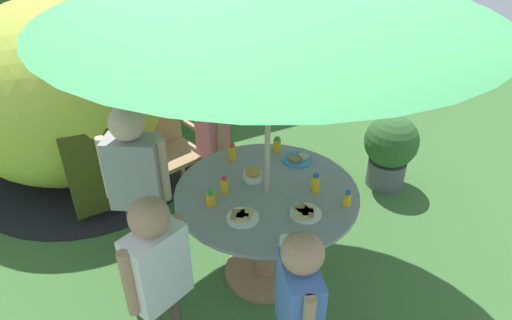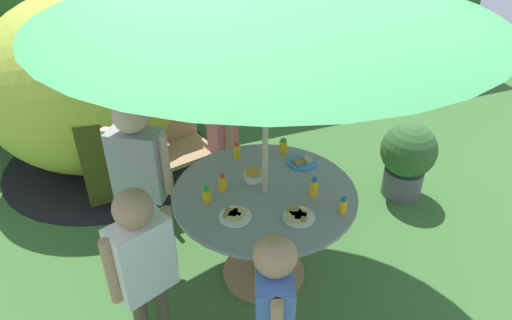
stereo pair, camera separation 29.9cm
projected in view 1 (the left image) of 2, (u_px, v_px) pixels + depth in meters
name	position (u px, v px, depth m)	size (l,w,h in m)	color
ground_plane	(265.00, 273.00, 3.40)	(10.00, 10.00, 0.02)	#3D6B33
hedge_backdrop	(129.00, 28.00, 5.21)	(9.00, 0.70, 1.97)	#285623
garden_table	(266.00, 217.00, 3.11)	(1.20, 1.20, 0.75)	#93704C
wooden_chair	(163.00, 140.00, 3.88)	(0.57, 0.53, 1.03)	tan
dome_tent	(72.00, 93.00, 4.07)	(2.11, 2.11, 1.68)	#B2C63F
potted_plant	(390.00, 148.00, 4.14)	(0.48, 0.48, 0.70)	#595960
child_in_pink_shirt	(212.00, 133.00, 3.62)	(0.20, 0.41, 1.18)	#3F3F47
child_in_grey_shirt	(135.00, 173.00, 2.99)	(0.39, 0.35, 1.33)	navy
child_in_white_shirt	(157.00, 267.00, 2.38)	(0.39, 0.28, 1.22)	brown
child_in_blue_shirt	(299.00, 302.00, 2.22)	(0.26, 0.38, 1.18)	brown
snack_bowl	(253.00, 175.00, 3.08)	(0.13, 0.13, 0.08)	white
plate_far_right	(305.00, 213.00, 2.78)	(0.20, 0.19, 0.03)	white
plate_back_edge	(243.00, 217.00, 2.75)	(0.20, 0.20, 0.03)	white
plate_near_right	(298.00, 159.00, 3.29)	(0.21, 0.21, 0.03)	#338CD8
juice_bottle_near_left	(347.00, 199.00, 2.83)	(0.05, 0.05, 0.11)	yellow
juice_bottle_far_left	(277.00, 145.00, 3.38)	(0.06, 0.06, 0.11)	yellow
juice_bottle_center_front	(232.00, 152.00, 3.28)	(0.05, 0.05, 0.13)	yellow
juice_bottle_center_back	(316.00, 183.00, 2.96)	(0.05, 0.05, 0.13)	yellow
juice_bottle_mid_left	(211.00, 198.00, 2.84)	(0.06, 0.06, 0.10)	yellow
juice_bottle_mid_right	(224.00, 185.00, 2.95)	(0.05, 0.05, 0.12)	yellow
cup_near	(285.00, 241.00, 2.55)	(0.06, 0.06, 0.06)	white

